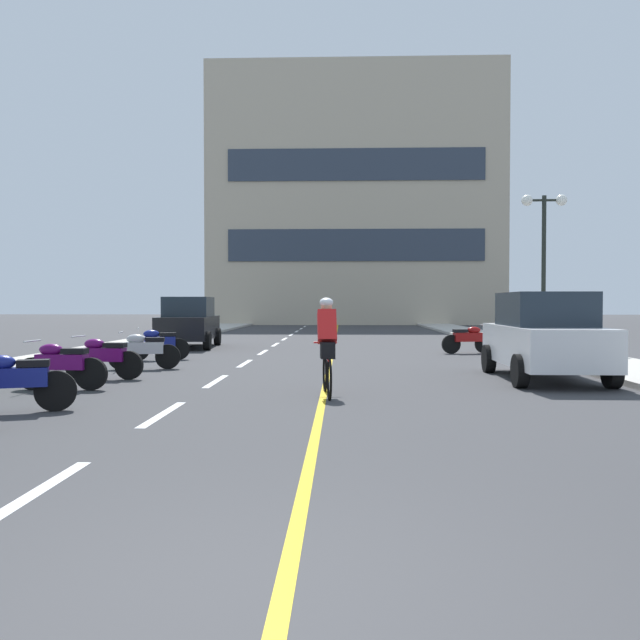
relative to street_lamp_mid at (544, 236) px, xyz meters
The scene contains 27 objects.
ground_plane 8.48m from the street_lamp_mid, 159.02° to the left, with size 140.00×140.00×0.00m, color #38383A.
curb_left 15.84m from the street_lamp_mid, 158.19° to the left, with size 2.40×72.00×0.12m, color #B7B2A8.
curb_right 6.82m from the street_lamp_mid, 88.92° to the left, with size 2.40×72.00×0.12m, color #B7B2A8.
lane_dash_0 19.02m from the street_lamp_mid, 119.18° to the right, with size 0.14×2.20×0.01m, color silver.
lane_dash_1 15.74m from the street_lamp_mid, 126.52° to the right, with size 0.14×2.20×0.01m, color silver.
lane_dash_2 12.86m from the street_lamp_mid, 137.68° to the right, with size 0.14×2.20×0.01m, color silver.
lane_dash_3 10.73m from the street_lamp_mid, 154.79° to the right, with size 0.14×2.20×0.01m, color silver.
lane_dash_4 9.85m from the street_lamp_mid, behind, with size 0.14×2.20×0.01m, color silver.
lane_dash_5 10.52m from the street_lamp_mid, 157.75° to the left, with size 0.14×2.20×0.01m, color silver.
lane_dash_6 12.51m from the street_lamp_mid, 139.67° to the left, with size 0.14×2.20×0.01m, color silver.
lane_dash_7 15.31m from the street_lamp_mid, 127.80° to the left, with size 0.14×2.20×0.01m, color silver.
lane_dash_8 18.55m from the street_lamp_mid, 120.04° to the left, with size 0.14×2.20×0.01m, color silver.
lane_dash_9 22.04m from the street_lamp_mid, 114.75° to the left, with size 0.14×2.20×0.01m, color silver.
lane_dash_10 25.68m from the street_lamp_mid, 110.97° to the left, with size 0.14×2.20×0.01m, color silver.
lane_dash_11 29.42m from the street_lamp_mid, 108.16° to the left, with size 0.14×2.20×0.01m, color silver.
centre_line_yellow 9.68m from the street_lamp_mid, 140.10° to the left, with size 0.12×66.00×0.01m, color gold.
office_building 32.11m from the street_lamp_mid, 100.10° to the left, with size 22.23×8.81×19.47m.
street_lamp_mid is the anchor object (origin of this frame).
parked_car_near 8.57m from the street_lamp_mid, 106.60° to the right, with size 1.96×4.22×1.82m.
parked_car_mid 12.54m from the street_lamp_mid, behind, with size 2.14×4.30×1.82m.
motorcycle_2 16.99m from the street_lamp_mid, 132.56° to the right, with size 1.63×0.81×0.92m.
motorcycle_3 15.55m from the street_lamp_mid, 140.17° to the right, with size 1.70×0.60×0.92m.
motorcycle_4 14.42m from the street_lamp_mid, 145.16° to the right, with size 1.70×0.60×0.92m.
motorcycle_5 13.17m from the street_lamp_mid, 152.33° to the right, with size 1.69×0.61×0.92m.
motorcycle_6 12.58m from the street_lamp_mid, 163.89° to the right, with size 1.66×0.75×0.92m.
motorcycle_7 4.20m from the street_lamp_mid, 167.29° to the right, with size 1.69×0.63×0.92m.
cyclist_rider 12.63m from the street_lamp_mid, 123.48° to the right, with size 0.43×1.77×1.71m.
Camera 1 is at (0.57, -3.38, 1.59)m, focal length 37.18 mm.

